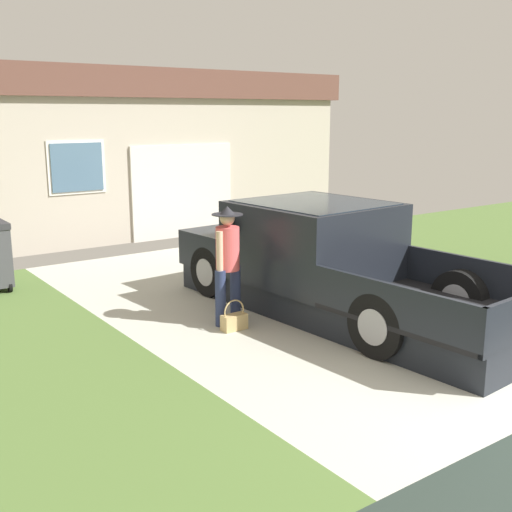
# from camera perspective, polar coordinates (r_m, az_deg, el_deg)

# --- Properties ---
(pickup_truck) EXTENTS (2.40, 5.69, 1.59)m
(pickup_truck) POSITION_cam_1_polar(r_m,az_deg,el_deg) (9.40, 5.83, -0.59)
(pickup_truck) COLOR black
(pickup_truck) RESTS_ON ground
(person_with_hat) EXTENTS (0.48, 0.43, 1.64)m
(person_with_hat) POSITION_cam_1_polar(r_m,az_deg,el_deg) (8.67, -2.56, -0.11)
(person_with_hat) COLOR navy
(person_with_hat) RESTS_ON ground
(handbag) EXTENTS (0.35, 0.16, 0.42)m
(handbag) POSITION_cam_1_polar(r_m,az_deg,el_deg) (8.58, -1.98, -5.83)
(handbag) COLOR tan
(handbag) RESTS_ON ground
(house_with_garage) EXTENTS (9.09, 6.46, 3.84)m
(house_with_garage) POSITION_cam_1_polar(r_m,az_deg,el_deg) (17.76, -11.07, 9.55)
(house_with_garage) COLOR #B7AC9C
(house_with_garage) RESTS_ON ground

